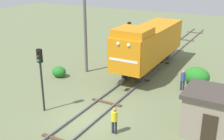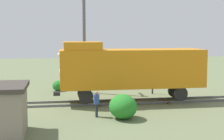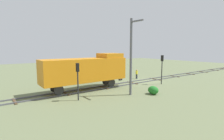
# 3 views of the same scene
# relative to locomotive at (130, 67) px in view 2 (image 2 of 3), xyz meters

# --- Properties ---
(locomotive) EXTENTS (2.90, 11.60, 4.60)m
(locomotive) POSITION_rel_locomotive_xyz_m (0.00, 0.00, 0.00)
(locomotive) COLOR orange
(locomotive) RESTS_ON railway_track
(traffic_signal_mid) EXTENTS (0.32, 0.34, 3.94)m
(traffic_signal_mid) POSITION_rel_locomotive_xyz_m (-3.40, 2.81, -0.02)
(traffic_signal_mid) COLOR #262628
(traffic_signal_mid) RESTS_ON ground
(worker_by_signal) EXTENTS (0.38, 0.38, 1.70)m
(worker_by_signal) POSITION_rel_locomotive_xyz_m (4.20, -3.07, -1.78)
(worker_by_signal) COLOR #262B38
(worker_by_signal) RESTS_ON ground
(catenary_mast) EXTENTS (1.94, 0.28, 8.80)m
(catenary_mast) POSITION_rel_locomotive_xyz_m (-5.06, -3.11, 1.88)
(catenary_mast) COLOR #595960
(catenary_mast) RESTS_ON ground
(bush_near) EXTENTS (1.34, 1.10, 0.98)m
(bush_near) POSITION_rel_locomotive_xyz_m (-6.41, -5.49, -2.29)
(bush_near) COLOR #227226
(bush_near) RESTS_ON ground
(bush_mid) EXTENTS (2.15, 1.76, 1.57)m
(bush_mid) POSITION_rel_locomotive_xyz_m (4.93, -1.46, -1.99)
(bush_mid) COLOR #267C26
(bush_mid) RESTS_ON ground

